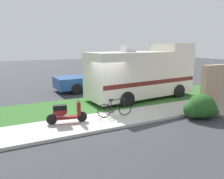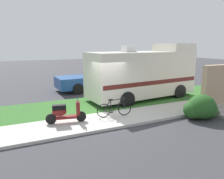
{
  "view_description": "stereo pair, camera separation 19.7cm",
  "coord_description": "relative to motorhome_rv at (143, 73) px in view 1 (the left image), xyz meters",
  "views": [
    {
      "loc": [
        -4.26,
        -9.49,
        3.39
      ],
      "look_at": [
        0.48,
        0.3,
        1.1
      ],
      "focal_mm": 34.56,
      "sensor_mm": 36.0,
      "label": 1
    },
    {
      "loc": [
        -4.09,
        -9.57,
        3.39
      ],
      "look_at": [
        0.48,
        0.3,
        1.1
      ],
      "focal_mm": 34.56,
      "sensor_mm": 36.0,
      "label": 2
    }
  ],
  "objects": [
    {
      "name": "sidewalk",
      "position": [
        -3.27,
        -2.85,
        -1.58
      ],
      "size": [
        24.0,
        2.0,
        0.12
      ],
      "color": "beige",
      "rests_on": "ground"
    },
    {
      "name": "scooter",
      "position": [
        -5.53,
        -2.51,
        -1.06
      ],
      "size": [
        1.68,
        0.59,
        0.97
      ],
      "color": "black",
      "rests_on": "ground"
    },
    {
      "name": "pickup_truck_near",
      "position": [
        -1.3,
        4.03,
        -0.7
      ],
      "size": [
        5.61,
        2.43,
        1.74
      ],
      "color": "#1E478C",
      "rests_on": "ground"
    },
    {
      "name": "bottle_green",
      "position": [
        0.79,
        -3.37,
        -1.42
      ],
      "size": [
        0.08,
        0.08,
        0.23
      ],
      "color": "#B2B2B7",
      "rests_on": "ground"
    },
    {
      "name": "bicycle",
      "position": [
        -3.27,
        -2.65,
        -1.15
      ],
      "size": [
        1.66,
        0.52,
        0.88
      ],
      "color": "black",
      "rests_on": "ground"
    },
    {
      "name": "bush_by_porch",
      "position": [
        0.32,
        -4.34,
        -1.11
      ],
      "size": [
        1.59,
        1.19,
        1.13
      ],
      "color": "#23511E",
      "rests_on": "ground"
    },
    {
      "name": "porch_steps",
      "position": [
        1.94,
        -3.94,
        -0.67
      ],
      "size": [
        2.0,
        1.26,
        2.4
      ],
      "color": "#9E998E",
      "rests_on": "ground"
    },
    {
      "name": "motorhome_rv",
      "position": [
        0.0,
        0.0,
        0.0
      ],
      "size": [
        7.05,
        2.99,
        3.45
      ],
      "color": "silver",
      "rests_on": "ground"
    },
    {
      "name": "ground_plane",
      "position": [
        -3.27,
        -1.65,
        -1.64
      ],
      "size": [
        80.0,
        80.0,
        0.0
      ],
      "primitive_type": "plane",
      "color": "#38383D"
    },
    {
      "name": "grass_strip",
      "position": [
        -3.27,
        -0.15,
        -1.6
      ],
      "size": [
        24.0,
        3.4,
        0.08
      ],
      "color": "#336628",
      "rests_on": "ground"
    }
  ]
}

